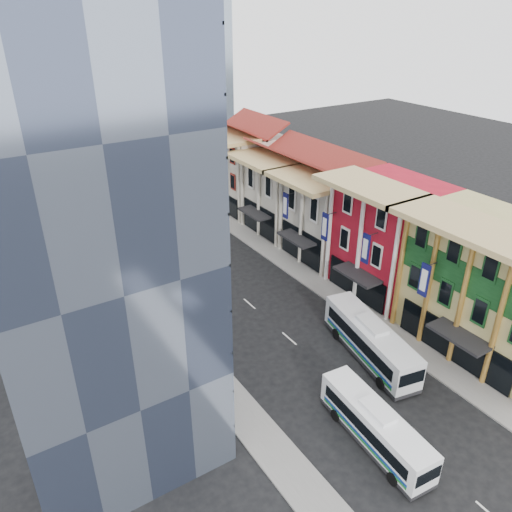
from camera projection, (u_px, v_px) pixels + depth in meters
ground at (415, 448)px, 34.82m from camera, size 200.00×200.00×0.00m
sidewalk_right at (314, 281)px, 55.33m from camera, size 3.00×90.00×0.15m
sidewalk_left at (173, 329)px, 47.24m from camera, size 3.00×90.00×0.15m
shophouse_tan at (493, 288)px, 42.49m from camera, size 8.00×14.00×12.00m
shophouse_red at (390, 237)px, 51.48m from camera, size 8.00×10.00×12.00m
shophouse_cream_near at (330, 216)px, 59.07m from camera, size 8.00×9.00×10.00m
shophouse_cream_mid at (286, 194)px, 65.82m from camera, size 8.00×9.00×10.00m
shophouse_cream_far at (244, 170)px, 73.46m from camera, size 8.00×12.00×11.00m
office_tower at (60, 211)px, 34.09m from camera, size 12.00×26.00×30.00m
office_block_far at (33, 210)px, 55.48m from camera, size 10.00×18.00×14.00m
bus_left_near at (375, 426)px, 34.58m from camera, size 3.14×10.12×3.19m
bus_left_far at (156, 254)px, 56.97m from camera, size 3.57×12.29×3.89m
bus_right at (370, 340)px, 42.86m from camera, size 4.75×11.66×3.65m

